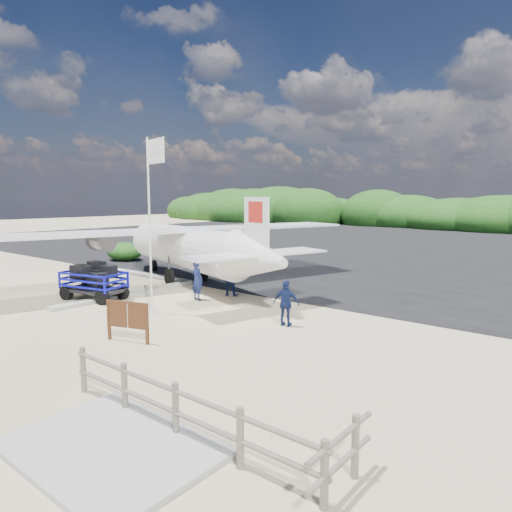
{
  "coord_description": "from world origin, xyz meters",
  "views": [
    {
      "loc": [
        11.87,
        -10.01,
        4.2
      ],
      "look_at": [
        0.63,
        3.89,
        1.9
      ],
      "focal_mm": 32.0,
      "sensor_mm": 36.0,
      "label": 1
    }
  ],
  "objects_px": {
    "flagpole": "(152,313)",
    "signboard": "(128,342)",
    "baggage_cart": "(95,300)",
    "crew_c": "(286,303)",
    "crew_a": "(197,280)",
    "crew_b": "(230,276)"
  },
  "relations": [
    {
      "from": "flagpole",
      "to": "crew_c",
      "type": "height_order",
      "value": "flagpole"
    },
    {
      "from": "baggage_cart",
      "to": "flagpole",
      "type": "distance_m",
      "value": 3.63
    },
    {
      "from": "signboard",
      "to": "crew_a",
      "type": "distance_m",
      "value": 5.74
    },
    {
      "from": "flagpole",
      "to": "crew_b",
      "type": "bearing_deg",
      "value": 87.48
    },
    {
      "from": "flagpole",
      "to": "signboard",
      "type": "bearing_deg",
      "value": -50.01
    },
    {
      "from": "flagpole",
      "to": "crew_b",
      "type": "height_order",
      "value": "flagpole"
    },
    {
      "from": "baggage_cart",
      "to": "signboard",
      "type": "height_order",
      "value": "baggage_cart"
    },
    {
      "from": "baggage_cart",
      "to": "crew_b",
      "type": "xyz_separation_m",
      "value": [
        3.81,
        4.17,
        0.83
      ]
    },
    {
      "from": "flagpole",
      "to": "crew_b",
      "type": "xyz_separation_m",
      "value": [
        0.18,
        4.06,
        0.83
      ]
    },
    {
      "from": "crew_b",
      "to": "baggage_cart",
      "type": "bearing_deg",
      "value": 31.98
    },
    {
      "from": "crew_a",
      "to": "flagpole",
      "type": "bearing_deg",
      "value": 103.06
    },
    {
      "from": "crew_a",
      "to": "crew_b",
      "type": "relative_size",
      "value": 1.0
    },
    {
      "from": "flagpole",
      "to": "signboard",
      "type": "xyz_separation_m",
      "value": [
        2.17,
        -2.59,
        0.0
      ]
    },
    {
      "from": "crew_c",
      "to": "crew_a",
      "type": "bearing_deg",
      "value": -25.67
    },
    {
      "from": "baggage_cart",
      "to": "signboard",
      "type": "relative_size",
      "value": 1.86
    },
    {
      "from": "baggage_cart",
      "to": "crew_a",
      "type": "xyz_separation_m",
      "value": [
        3.36,
        2.65,
        0.83
      ]
    },
    {
      "from": "crew_b",
      "to": "crew_c",
      "type": "xyz_separation_m",
      "value": [
        4.64,
        -2.39,
        -0.07
      ]
    },
    {
      "from": "crew_a",
      "to": "crew_b",
      "type": "distance_m",
      "value": 1.59
    },
    {
      "from": "signboard",
      "to": "crew_c",
      "type": "height_order",
      "value": "crew_c"
    },
    {
      "from": "flagpole",
      "to": "crew_a",
      "type": "relative_size",
      "value": 3.79
    },
    {
      "from": "signboard",
      "to": "crew_b",
      "type": "relative_size",
      "value": 0.91
    },
    {
      "from": "baggage_cart",
      "to": "crew_b",
      "type": "height_order",
      "value": "crew_b"
    }
  ]
}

